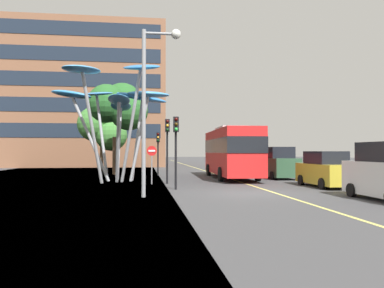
% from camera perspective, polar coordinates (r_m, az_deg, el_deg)
% --- Properties ---
extents(ground, '(120.00, 240.00, 0.10)m').
position_cam_1_polar(ground, '(18.55, 6.32, -7.43)').
color(ground, '#424244').
extents(red_bus, '(3.06, 10.60, 3.81)m').
position_cam_1_polar(red_bus, '(28.70, 5.81, -0.93)').
color(red_bus, red).
rests_on(red_bus, ground).
extents(leaf_sculpture, '(8.42, 9.65, 7.77)m').
position_cam_1_polar(leaf_sculpture, '(26.56, -11.03, 6.69)').
color(leaf_sculpture, '#9EA0A5').
rests_on(leaf_sculpture, ground).
extents(traffic_light_kerb_near, '(0.28, 0.42, 3.81)m').
position_cam_1_polar(traffic_light_kerb_near, '(20.12, -2.39, 1.05)').
color(traffic_light_kerb_near, black).
rests_on(traffic_light_kerb_near, ground).
extents(traffic_light_kerb_far, '(0.28, 0.42, 3.99)m').
position_cam_1_polar(traffic_light_kerb_far, '(23.80, -3.67, 1.02)').
color(traffic_light_kerb_far, black).
rests_on(traffic_light_kerb_far, ground).
extents(traffic_light_island_mid, '(0.28, 0.42, 3.55)m').
position_cam_1_polar(traffic_light_island_mid, '(31.81, -5.05, -0.06)').
color(traffic_light_island_mid, black).
rests_on(traffic_light_island_mid, ground).
extents(car_parked_mid, '(1.93, 4.39, 2.01)m').
position_cam_1_polar(car_parked_mid, '(22.98, 19.14, -3.67)').
color(car_parked_mid, gold).
rests_on(car_parked_mid, ground).
extents(car_parked_far, '(2.04, 4.39, 2.32)m').
position_cam_1_polar(car_parked_far, '(29.26, 12.64, -2.86)').
color(car_parked_far, '#2D5138').
rests_on(car_parked_far, ground).
extents(car_side_street, '(2.08, 4.05, 2.24)m').
position_cam_1_polar(car_side_street, '(35.81, 9.18, -2.59)').
color(car_side_street, maroon).
rests_on(car_side_street, ground).
extents(street_lamp, '(1.73, 0.44, 7.44)m').
position_cam_1_polar(street_lamp, '(17.21, -5.83, 8.16)').
color(street_lamp, gray).
rests_on(street_lamp, ground).
extents(tree_pavement_near, '(5.10, 4.72, 8.00)m').
position_cam_1_polar(tree_pavement_near, '(33.99, -10.83, 5.52)').
color(tree_pavement_near, brown).
rests_on(tree_pavement_near, ground).
extents(tree_pavement_far, '(5.19, 3.86, 6.97)m').
position_cam_1_polar(tree_pavement_far, '(41.29, -13.07, 2.46)').
color(tree_pavement_far, brown).
rests_on(tree_pavement_far, ground).
extents(no_entry_sign, '(0.60, 0.12, 2.33)m').
position_cam_1_polar(no_entry_sign, '(23.53, -5.97, -2.16)').
color(no_entry_sign, gray).
rests_on(no_entry_sign, ground).
extents(backdrop_building, '(21.15, 15.62, 18.81)m').
position_cam_1_polar(backdrop_building, '(57.15, -15.10, 6.40)').
color(backdrop_building, brown).
rests_on(backdrop_building, ground).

